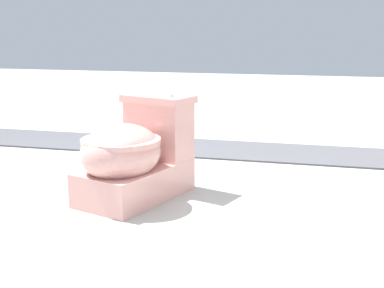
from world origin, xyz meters
name	(u,v)px	position (x,y,z in m)	size (l,w,h in m)	color
ground_plane	(150,196)	(0.00, 0.00, 0.00)	(14.00, 14.00, 0.00)	#A8A59E
gravel_strip	(270,152)	(-1.11, 0.50, 0.01)	(0.56, 8.00, 0.01)	#4C4C51
toilet	(134,156)	(0.05, -0.07, 0.22)	(0.72, 0.55, 0.52)	#E09E93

